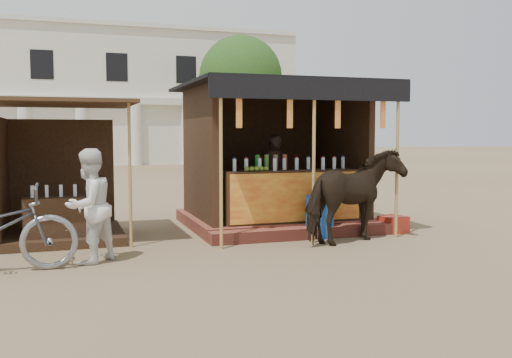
{
  "coord_description": "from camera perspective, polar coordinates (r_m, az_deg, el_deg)",
  "views": [
    {
      "loc": [
        -2.93,
        -7.13,
        1.84
      ],
      "look_at": [
        0.0,
        1.6,
        1.1
      ],
      "focal_mm": 40.0,
      "sensor_mm": 36.0,
      "label": 1
    }
  ],
  "objects": [
    {
      "name": "ground",
      "position": [
        7.93,
        3.73,
        -8.83
      ],
      "size": [
        120.0,
        120.0,
        0.0
      ],
      "primitive_type": "plane",
      "color": "#846B4C",
      "rests_on": "ground"
    },
    {
      "name": "main_stall",
      "position": [
        11.24,
        1.99,
        0.42
      ],
      "size": [
        3.6,
        3.61,
        2.78
      ],
      "color": "brown",
      "rests_on": "ground"
    },
    {
      "name": "secondary_stall",
      "position": [
        10.42,
        -19.77,
        -1.13
      ],
      "size": [
        2.4,
        2.4,
        2.38
      ],
      "color": "#382514",
      "rests_on": "ground"
    },
    {
      "name": "cow",
      "position": [
        9.67,
        9.83,
        -1.69
      ],
      "size": [
        2.06,
        1.5,
        1.59
      ],
      "primitive_type": "imported",
      "rotation": [
        0.0,
        0.0,
        1.96
      ],
      "color": "black",
      "rests_on": "ground"
    },
    {
      "name": "bystander",
      "position": [
        8.4,
        -16.35,
        -2.61
      ],
      "size": [
        1.0,
        0.99,
        1.63
      ],
      "primitive_type": "imported",
      "rotation": [
        0.0,
        0.0,
        3.89
      ],
      "color": "silver",
      "rests_on": "ground"
    },
    {
      "name": "blue_barrel",
      "position": [
        10.19,
        6.4,
        -3.72
      ],
      "size": [
        0.59,
        0.59,
        0.75
      ],
      "primitive_type": "cylinder",
      "rotation": [
        0.0,
        0.0,
        0.19
      ],
      "color": "#1546A3",
      "rests_on": "ground"
    },
    {
      "name": "red_crate",
      "position": [
        10.93,
        13.57,
        -4.42
      ],
      "size": [
        0.52,
        0.54,
        0.3
      ],
      "primitive_type": "cube",
      "rotation": [
        0.0,
        0.0,
        0.27
      ],
      "color": "#A92C1C",
      "rests_on": "ground"
    },
    {
      "name": "cooler",
      "position": [
        11.01,
        7.98,
        -3.85
      ],
      "size": [
        0.72,
        0.56,
        0.46
      ],
      "color": "#186E34",
      "rests_on": "ground"
    },
    {
      "name": "background_building",
      "position": [
        37.15,
        -17.25,
        7.68
      ],
      "size": [
        26.0,
        7.45,
        8.18
      ],
      "color": "silver",
      "rests_on": "ground"
    },
    {
      "name": "tree",
      "position": [
        30.68,
        -1.96,
        9.8
      ],
      "size": [
        4.5,
        4.4,
        7.0
      ],
      "color": "#382314",
      "rests_on": "ground"
    }
  ]
}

